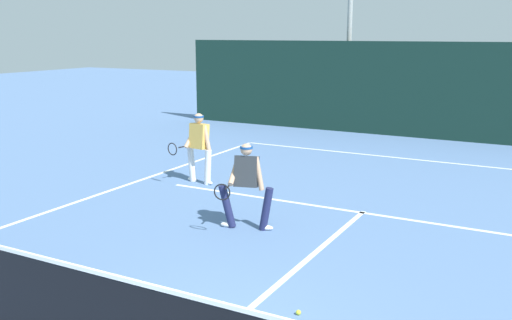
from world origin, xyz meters
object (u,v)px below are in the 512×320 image
(player_far, at_px, (199,145))
(light_pole, at_px, (350,11))
(tennis_ball, at_px, (298,312))
(player_near, at_px, (246,183))

(player_far, distance_m, light_pole, 9.94)
(player_far, relative_size, tennis_ball, 25.11)
(player_far, bearing_deg, tennis_ball, 143.11)
(player_near, bearing_deg, player_far, -56.99)
(light_pole, bearing_deg, tennis_ball, -72.66)
(tennis_ball, bearing_deg, player_near, 130.68)
(player_near, height_order, player_far, player_far)
(player_far, bearing_deg, player_near, 146.66)
(light_pole, bearing_deg, player_near, -79.03)
(player_near, xyz_separation_m, player_far, (-2.56, 2.31, 0.05))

